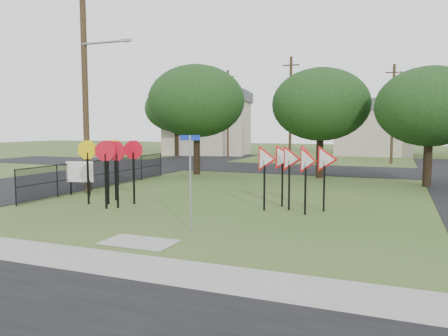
# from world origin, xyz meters

# --- Properties ---
(ground) EXTENTS (140.00, 140.00, 0.00)m
(ground) POSITION_xyz_m (0.00, 0.00, 0.00)
(ground) COLOR #344F1D
(sidewalk) EXTENTS (30.00, 1.60, 0.02)m
(sidewalk) POSITION_xyz_m (0.00, -4.20, 0.01)
(sidewalk) COLOR gray
(sidewalk) RESTS_ON ground
(planting_strip) EXTENTS (30.00, 0.80, 0.02)m
(planting_strip) POSITION_xyz_m (0.00, -5.40, 0.01)
(planting_strip) COLOR #344F1D
(planting_strip) RESTS_ON ground
(street_left) EXTENTS (8.00, 50.00, 0.02)m
(street_left) POSITION_xyz_m (-12.00, 10.00, 0.01)
(street_left) COLOR black
(street_left) RESTS_ON ground
(street_far) EXTENTS (60.00, 8.00, 0.02)m
(street_far) POSITION_xyz_m (0.00, 20.00, 0.01)
(street_far) COLOR black
(street_far) RESTS_ON ground
(curb_pad) EXTENTS (2.00, 1.20, 0.02)m
(curb_pad) POSITION_xyz_m (0.00, -2.40, 0.01)
(curb_pad) COLOR gray
(curb_pad) RESTS_ON ground
(street_name_sign) EXTENTS (0.56, 0.25, 2.92)m
(street_name_sign) POSITION_xyz_m (0.72, -0.64, 1.68)
(street_name_sign) COLOR #919399
(street_name_sign) RESTS_ON ground
(stop_sign_cluster) EXTENTS (2.31, 2.22, 2.65)m
(stop_sign_cluster) POSITION_xyz_m (-4.25, 2.22, 1.95)
(stop_sign_cluster) COLOR black
(stop_sign_cluster) RESTS_ON ground
(yield_sign_cluster) EXTENTS (3.17, 2.38, 2.53)m
(yield_sign_cluster) POSITION_xyz_m (2.92, 3.89, 1.85)
(yield_sign_cluster) COLOR black
(yield_sign_cluster) RESTS_ON ground
(info_board) EXTENTS (1.23, 0.41, 1.59)m
(info_board) POSITION_xyz_m (-7.07, 3.67, 1.05)
(info_board) COLOR black
(info_board) RESTS_ON ground
(utility_pole_main) EXTENTS (3.55, 0.33, 10.00)m
(utility_pole_main) POSITION_xyz_m (-7.24, 4.50, 5.21)
(utility_pole_main) COLOR #44321F
(utility_pole_main) RESTS_ON ground
(far_pole_a) EXTENTS (1.40, 0.24, 9.00)m
(far_pole_a) POSITION_xyz_m (-2.00, 24.00, 4.60)
(far_pole_a) COLOR #44321F
(far_pole_a) RESTS_ON ground
(far_pole_b) EXTENTS (1.40, 0.24, 8.50)m
(far_pole_b) POSITION_xyz_m (6.00, 28.00, 4.35)
(far_pole_b) COLOR #44321F
(far_pole_b) RESTS_ON ground
(far_pole_c) EXTENTS (1.40, 0.24, 9.00)m
(far_pole_c) POSITION_xyz_m (-10.00, 30.00, 4.60)
(far_pole_c) COLOR #44321F
(far_pole_c) RESTS_ON ground
(fence_run) EXTENTS (0.05, 11.55, 1.50)m
(fence_run) POSITION_xyz_m (-7.60, 6.25, 0.78)
(fence_run) COLOR black
(fence_run) RESTS_ON ground
(house_left) EXTENTS (10.58, 8.88, 7.20)m
(house_left) POSITION_xyz_m (-14.00, 34.00, 3.65)
(house_left) COLOR #BEB099
(house_left) RESTS_ON ground
(house_mid) EXTENTS (8.40, 8.40, 6.20)m
(house_mid) POSITION_xyz_m (4.00, 40.00, 3.15)
(house_mid) COLOR #BEB099
(house_mid) RESTS_ON ground
(tree_near_left) EXTENTS (6.40, 6.40, 7.27)m
(tree_near_left) POSITION_xyz_m (-6.00, 14.00, 4.86)
(tree_near_left) COLOR black
(tree_near_left) RESTS_ON ground
(tree_near_mid) EXTENTS (6.00, 6.00, 6.80)m
(tree_near_mid) POSITION_xyz_m (2.00, 15.00, 4.54)
(tree_near_mid) COLOR black
(tree_near_mid) RESTS_ON ground
(tree_near_right) EXTENTS (5.60, 5.60, 6.33)m
(tree_near_right) POSITION_xyz_m (8.00, 13.00, 4.22)
(tree_near_right) COLOR black
(tree_near_right) RESTS_ON ground
(tree_far_left) EXTENTS (6.80, 6.80, 7.73)m
(tree_far_left) POSITION_xyz_m (-16.00, 30.00, 5.17)
(tree_far_left) COLOR black
(tree_far_left) RESTS_ON ground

